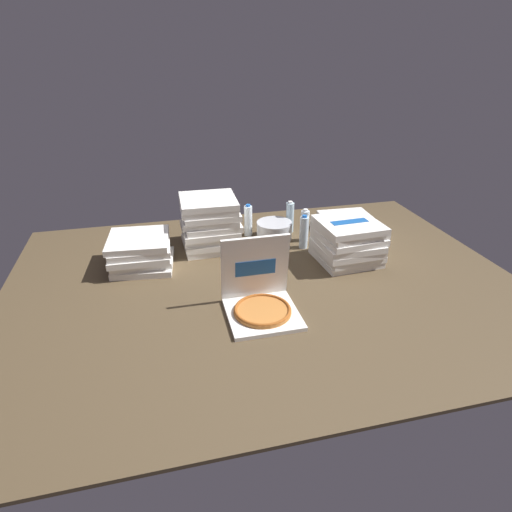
{
  "coord_description": "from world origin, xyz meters",
  "views": [
    {
      "loc": [
        -0.61,
        -2.27,
        1.36
      ],
      "look_at": [
        -0.03,
        0.1,
        0.14
      ],
      "focal_mm": 30.03,
      "sensor_mm": 36.0,
      "label": 1
    }
  ],
  "objects_px": {
    "open_pizza_box": "(260,299)",
    "water_bottle_3": "(304,232)",
    "water_bottle_0": "(248,221)",
    "pizza_stack_center_near": "(348,241)",
    "pizza_stack_right_mid": "(140,252)",
    "ice_bucket": "(274,230)",
    "pizza_stack_left_far": "(210,223)",
    "water_bottle_2": "(290,217)",
    "water_bottle_1": "(305,226)",
    "pizza_stack_left_near": "(347,224)"
  },
  "relations": [
    {
      "from": "pizza_stack_center_near",
      "to": "ice_bucket",
      "type": "height_order",
      "value": "pizza_stack_center_near"
    },
    {
      "from": "pizza_stack_center_near",
      "to": "pizza_stack_right_mid",
      "type": "bearing_deg",
      "value": 169.15
    },
    {
      "from": "pizza_stack_right_mid",
      "to": "ice_bucket",
      "type": "height_order",
      "value": "pizza_stack_right_mid"
    },
    {
      "from": "pizza_stack_left_far",
      "to": "ice_bucket",
      "type": "height_order",
      "value": "pizza_stack_left_far"
    },
    {
      "from": "open_pizza_box",
      "to": "water_bottle_1",
      "type": "xyz_separation_m",
      "value": [
        0.56,
        0.85,
        0.04
      ]
    },
    {
      "from": "open_pizza_box",
      "to": "ice_bucket",
      "type": "xyz_separation_m",
      "value": [
        0.35,
        0.95,
        -0.01
      ]
    },
    {
      "from": "pizza_stack_left_far",
      "to": "water_bottle_2",
      "type": "xyz_separation_m",
      "value": [
        0.65,
        0.13,
        -0.07
      ]
    },
    {
      "from": "open_pizza_box",
      "to": "pizza_stack_left_far",
      "type": "relative_size",
      "value": 0.97
    },
    {
      "from": "pizza_stack_left_near",
      "to": "water_bottle_1",
      "type": "relative_size",
      "value": 1.69
    },
    {
      "from": "pizza_stack_left_near",
      "to": "pizza_stack_left_far",
      "type": "bearing_deg",
      "value": -179.39
    },
    {
      "from": "open_pizza_box",
      "to": "water_bottle_3",
      "type": "bearing_deg",
      "value": 55.06
    },
    {
      "from": "ice_bucket",
      "to": "water_bottle_3",
      "type": "bearing_deg",
      "value": -52.98
    },
    {
      "from": "pizza_stack_left_near",
      "to": "ice_bucket",
      "type": "height_order",
      "value": "ice_bucket"
    },
    {
      "from": "water_bottle_3",
      "to": "pizza_stack_right_mid",
      "type": "bearing_deg",
      "value": -179.61
    },
    {
      "from": "pizza_stack_left_near",
      "to": "water_bottle_2",
      "type": "distance_m",
      "value": 0.46
    },
    {
      "from": "pizza_stack_center_near",
      "to": "water_bottle_0",
      "type": "relative_size",
      "value": 1.73
    },
    {
      "from": "pizza_stack_right_mid",
      "to": "ice_bucket",
      "type": "relative_size",
      "value": 1.63
    },
    {
      "from": "open_pizza_box",
      "to": "water_bottle_2",
      "type": "height_order",
      "value": "open_pizza_box"
    },
    {
      "from": "pizza_stack_center_near",
      "to": "pizza_stack_left_near",
      "type": "xyz_separation_m",
      "value": [
        0.22,
        0.47,
        -0.08
      ]
    },
    {
      "from": "water_bottle_0",
      "to": "pizza_stack_center_near",
      "type": "bearing_deg",
      "value": -46.46
    },
    {
      "from": "pizza_stack_right_mid",
      "to": "water_bottle_3",
      "type": "distance_m",
      "value": 1.16
    },
    {
      "from": "ice_bucket",
      "to": "water_bottle_1",
      "type": "xyz_separation_m",
      "value": [
        0.21,
        -0.1,
        0.06
      ]
    },
    {
      "from": "water_bottle_1",
      "to": "water_bottle_2",
      "type": "height_order",
      "value": "same"
    },
    {
      "from": "water_bottle_0",
      "to": "water_bottle_2",
      "type": "xyz_separation_m",
      "value": [
        0.34,
        -0.01,
        0.0
      ]
    },
    {
      "from": "water_bottle_0",
      "to": "water_bottle_2",
      "type": "bearing_deg",
      "value": -1.44
    },
    {
      "from": "pizza_stack_center_near",
      "to": "water_bottle_2",
      "type": "bearing_deg",
      "value": 111.1
    },
    {
      "from": "water_bottle_1",
      "to": "water_bottle_3",
      "type": "distance_m",
      "value": 0.13
    },
    {
      "from": "water_bottle_2",
      "to": "water_bottle_3",
      "type": "xyz_separation_m",
      "value": [
        0.01,
        -0.31,
        0.0
      ]
    },
    {
      "from": "water_bottle_1",
      "to": "ice_bucket",
      "type": "bearing_deg",
      "value": 155.49
    },
    {
      "from": "pizza_stack_center_near",
      "to": "water_bottle_0",
      "type": "height_order",
      "value": "pizza_stack_center_near"
    },
    {
      "from": "open_pizza_box",
      "to": "pizza_stack_left_far",
      "type": "xyz_separation_m",
      "value": [
        -0.14,
        0.92,
        0.11
      ]
    },
    {
      "from": "ice_bucket",
      "to": "water_bottle_3",
      "type": "xyz_separation_m",
      "value": [
        0.16,
        -0.21,
        0.06
      ]
    },
    {
      "from": "water_bottle_2",
      "to": "pizza_stack_left_near",
      "type": "bearing_deg",
      "value": -14.39
    },
    {
      "from": "water_bottle_0",
      "to": "water_bottle_1",
      "type": "xyz_separation_m",
      "value": [
        0.39,
        -0.2,
        0.0
      ]
    },
    {
      "from": "pizza_stack_center_near",
      "to": "pizza_stack_right_mid",
      "type": "xyz_separation_m",
      "value": [
        -1.38,
        0.26,
        -0.04
      ]
    },
    {
      "from": "pizza_stack_left_far",
      "to": "ice_bucket",
      "type": "distance_m",
      "value": 0.51
    },
    {
      "from": "ice_bucket",
      "to": "water_bottle_1",
      "type": "distance_m",
      "value": 0.24
    },
    {
      "from": "pizza_stack_center_near",
      "to": "water_bottle_3",
      "type": "height_order",
      "value": "pizza_stack_center_near"
    },
    {
      "from": "pizza_stack_right_mid",
      "to": "water_bottle_0",
      "type": "bearing_deg",
      "value": 21.79
    },
    {
      "from": "water_bottle_0",
      "to": "ice_bucket",
      "type": "bearing_deg",
      "value": -29.84
    },
    {
      "from": "water_bottle_0",
      "to": "water_bottle_3",
      "type": "xyz_separation_m",
      "value": [
        0.34,
        -0.32,
        0.0
      ]
    },
    {
      "from": "pizza_stack_right_mid",
      "to": "ice_bucket",
      "type": "bearing_deg",
      "value": 12.54
    },
    {
      "from": "water_bottle_1",
      "to": "water_bottle_3",
      "type": "relative_size",
      "value": 1.0
    },
    {
      "from": "pizza_stack_right_mid",
      "to": "water_bottle_3",
      "type": "bearing_deg",
      "value": 0.39
    },
    {
      "from": "open_pizza_box",
      "to": "water_bottle_0",
      "type": "height_order",
      "value": "open_pizza_box"
    },
    {
      "from": "open_pizza_box",
      "to": "water_bottle_0",
      "type": "bearing_deg",
      "value": 80.84
    },
    {
      "from": "open_pizza_box",
      "to": "water_bottle_3",
      "type": "height_order",
      "value": "open_pizza_box"
    },
    {
      "from": "pizza_stack_center_near",
      "to": "water_bottle_1",
      "type": "relative_size",
      "value": 1.73
    },
    {
      "from": "ice_bucket",
      "to": "water_bottle_0",
      "type": "height_order",
      "value": "water_bottle_0"
    },
    {
      "from": "ice_bucket",
      "to": "pizza_stack_left_far",
      "type": "bearing_deg",
      "value": -176.59
    }
  ]
}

